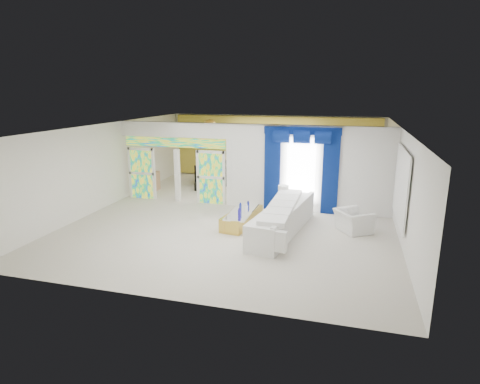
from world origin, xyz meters
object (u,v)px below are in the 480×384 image
(white_sofa, at_px, (283,220))
(armchair, at_px, (353,221))
(console_table, at_px, (292,208))
(grand_piano, at_px, (218,173))
(coffee_table, at_px, (242,218))

(white_sofa, xyz_separation_m, armchair, (2.03, 0.61, -0.06))
(armchair, bearing_deg, console_table, 24.96)
(console_table, distance_m, grand_piano, 5.49)
(console_table, distance_m, armchair, 2.37)
(white_sofa, relative_size, grand_piano, 2.27)
(coffee_table, bearing_deg, console_table, 48.54)
(grand_piano, bearing_deg, white_sofa, -40.03)
(coffee_table, bearing_deg, grand_piano, 115.65)
(white_sofa, height_order, coffee_table, white_sofa)
(white_sofa, xyz_separation_m, grand_piano, (-3.92, 5.66, 0.07))
(coffee_table, height_order, grand_piano, grand_piano)
(white_sofa, height_order, console_table, white_sofa)
(coffee_table, relative_size, armchair, 1.96)
(white_sofa, distance_m, grand_piano, 6.89)
(console_table, height_order, armchair, armchair)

